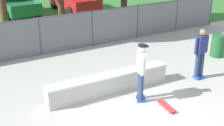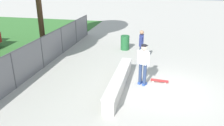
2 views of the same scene
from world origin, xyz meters
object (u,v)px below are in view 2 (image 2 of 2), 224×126
Objects in this scene: concrete_ledge at (119,82)px; trash_bin at (125,43)px; skateboarder at (143,63)px; skateboard at (159,81)px; bystander at (141,45)px.

trash_bin is (5.45, 0.65, 0.14)m from concrete_ledge.
skateboarder reaches higher than skateboard.
trash_bin is (4.44, 2.32, 0.39)m from skateboard.
skateboarder is at bearing -172.76° from bystander.
concrete_ledge is 1.30m from skateboarder.
skateboard is at bearing -154.41° from bystander.
bystander reaches higher than concrete_ledge.
skateboarder reaches higher than bystander.
concrete_ledge is at bearing 120.98° from skateboard.
bystander is at bearing -10.04° from concrete_ledge.
concrete_ledge is 2.32× the size of bystander.
bystander is at bearing 25.59° from skateboard.
skateboarder is (0.58, -0.92, 0.71)m from concrete_ledge.
skateboard is 2.69m from bystander.
skateboarder is 1.01× the size of bystander.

